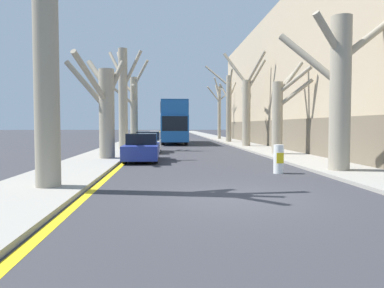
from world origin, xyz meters
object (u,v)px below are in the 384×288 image
Objects in this scene: street_tree_left_0 at (47,44)px; parked_car_1 at (148,143)px; parked_car_0 at (142,148)px; street_tree_left_1 at (104,107)px; traffic_bollard at (279,159)px; street_tree_right_2 at (246,104)px; street_tree_right_3 at (228,105)px; street_tree_right_1 at (280,112)px; street_tree_right_4 at (219,110)px; street_tree_right_0 at (339,89)px; street_tree_left_3 at (133,106)px; double_decker_bus at (174,120)px; street_tree_left_2 at (123,96)px.

street_tree_left_0 is 15.60m from parked_car_1.
parked_car_0 is at bearing -90.00° from parked_car_1.
street_tree_left_1 is 9.89m from traffic_bollard.
street_tree_left_1 is at bearing 142.10° from traffic_bollard.
street_tree_right_3 reaches higher than street_tree_right_2.
parked_car_0 is at bearing -161.08° from street_tree_right_1.
street_tree_right_2 is 10.26m from parked_car_1.
parked_car_0 is (-8.06, -28.62, -3.19)m from street_tree_right_4.
street_tree_right_0 is 3.60m from traffic_bollard.
street_tree_right_4 is at bearing 85.89° from traffic_bollard.
street_tree_left_3 is at bearing 90.13° from street_tree_left_1.
double_decker_bus is at bearing 81.19° from parked_car_1.
street_tree_left_3 is at bearing 124.95° from street_tree_right_1.
street_tree_left_3 is at bearing 96.61° from parked_car_0.
street_tree_left_3 reaches higher than parked_car_1.
street_tree_right_0 is 8.37m from street_tree_right_1.
parked_car_1 is (1.92, -2.11, -3.37)m from street_tree_left_2.
street_tree_left_0 is 1.15× the size of street_tree_left_2.
street_tree_left_1 is 17.11m from street_tree_left_3.
street_tree_left_0 is 2.14× the size of parked_car_1.
double_decker_bus is (-5.87, -1.06, -1.65)m from street_tree_right_3.
street_tree_right_4 reaches higher than traffic_bollard.
street_tree_right_4 is 1.74× the size of parked_car_0.
parked_car_1 is at bearing -144.92° from street_tree_right_2.
street_tree_left_1 reaches higher than parked_car_1.
parked_car_1 is (-8.04, -5.65, -2.96)m from street_tree_right_2.
street_tree_right_2 is 9.54m from double_decker_bus.
street_tree_right_4 is at bearing 89.92° from street_tree_right_2.
street_tree_right_0 reaches higher than double_decker_bus.
street_tree_right_0 is (9.99, -22.99, -0.47)m from street_tree_left_3.
street_tree_right_1 reaches higher than traffic_bollard.
double_decker_bus is at bearing 81.79° from street_tree_left_0.
street_tree_right_1 is at bearing -88.91° from street_tree_right_2.
street_tree_right_3 is (9.86, 19.83, 1.23)m from street_tree_left_1.
street_tree_left_0 is 28.34m from double_decker_bus.
street_tree_left_0 is at bearing -105.08° from street_tree_right_4.
street_tree_right_2 is at bearing 91.09° from street_tree_right_1.
street_tree_right_0 reaches higher than traffic_bollard.
street_tree_right_3 is 2.07× the size of parked_car_1.
street_tree_left_3 is at bearing -157.36° from double_decker_bus.
street_tree_right_1 is at bearing 13.45° from street_tree_left_1.
parked_car_1 is (-8.06, -22.40, -3.19)m from street_tree_right_4.
parked_car_1 is (2.03, -11.24, -3.07)m from street_tree_left_3.
parked_car_0 is (2.03, -17.46, -3.07)m from street_tree_left_3.
traffic_bollard is (7.60, -5.91, -2.26)m from street_tree_left_1.
street_tree_right_2 reaches higher than street_tree_left_2.
street_tree_right_2 is 8.35m from street_tree_right_3.
double_decker_bus is (4.04, 28.00, -1.75)m from street_tree_left_0.
street_tree_left_3 reaches higher than street_tree_right_0.
street_tree_left_2 is at bearing 118.51° from traffic_bollard.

